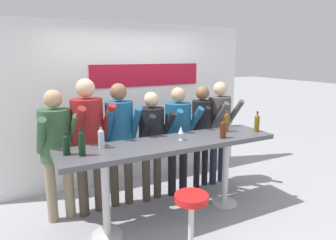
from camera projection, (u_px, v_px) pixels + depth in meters
ground_plane at (172, 218)px, 3.90m from camera, size 40.00×40.00×0.00m
back_wall at (129, 103)px, 4.96m from camera, size 4.35×0.12×2.58m
tasting_table at (172, 152)px, 3.71m from camera, size 2.75×0.67×1.04m
bar_stool at (191, 216)px, 3.06m from camera, size 0.36×0.36×0.70m
person_far_left at (57, 142)px, 3.66m from camera, size 0.50×0.58×1.68m
person_left at (88, 133)px, 3.79m from camera, size 0.54×0.64×1.80m
person_center_left at (120, 132)px, 4.03m from camera, size 0.47×0.57×1.72m
person_center at (152, 135)px, 4.21m from camera, size 0.48×0.57×1.58m
person_center_right at (178, 130)px, 4.39m from camera, size 0.49×0.57×1.63m
person_right at (202, 125)px, 4.65m from camera, size 0.41×0.53×1.62m
person_far_right at (219, 122)px, 4.78m from camera, size 0.48×0.58×1.67m
wine_bottle_0 at (223, 129)px, 3.80m from camera, size 0.08×0.08×0.26m
wine_bottle_1 at (82, 142)px, 3.12m from camera, size 0.07×0.07×0.32m
wine_bottle_2 at (101, 138)px, 3.39m from camera, size 0.07×0.07×0.26m
wine_bottle_3 at (257, 122)px, 4.13m from camera, size 0.07×0.07×0.28m
wine_bottle_4 at (66, 144)px, 3.16m from camera, size 0.08×0.08×0.25m
wine_bottle_5 at (227, 121)px, 4.12m from camera, size 0.07×0.07×0.32m
wine_glass_0 at (181, 130)px, 3.70m from camera, size 0.07×0.07×0.18m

